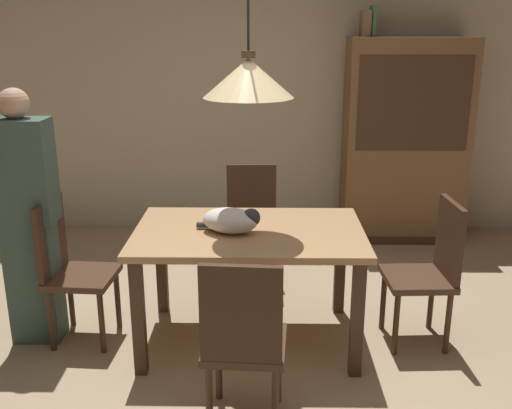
{
  "coord_description": "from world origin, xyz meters",
  "views": [
    {
      "loc": [
        0.02,
        -2.98,
        1.94
      ],
      "look_at": [
        -0.03,
        0.58,
        0.85
      ],
      "focal_mm": 41.02,
      "sensor_mm": 36.0,
      "label": 1
    }
  ],
  "objects_px": {
    "chair_near_front": "(243,338)",
    "book_brown_thick": "(365,23)",
    "book_green_slim": "(373,21)",
    "chair_left_side": "(69,265)",
    "person_standing": "(28,220)",
    "pendant_lamp": "(248,77)",
    "chair_far_back": "(252,221)",
    "cat_sleeping": "(232,220)",
    "dining_table": "(249,245)",
    "hutch_bookcase": "(405,145)",
    "chair_right_side": "(431,267)"
  },
  "relations": [
    {
      "from": "chair_near_front",
      "to": "book_brown_thick",
      "type": "distance_m",
      "value": 3.31
    },
    {
      "from": "chair_near_front",
      "to": "book_green_slim",
      "type": "height_order",
      "value": "book_green_slim"
    },
    {
      "from": "chair_left_side",
      "to": "book_green_slim",
      "type": "distance_m",
      "value": 3.24
    },
    {
      "from": "chair_left_side",
      "to": "person_standing",
      "type": "distance_m",
      "value": 0.37
    },
    {
      "from": "pendant_lamp",
      "to": "book_brown_thick",
      "type": "xyz_separation_m",
      "value": [
        0.96,
        1.94,
        0.3
      ]
    },
    {
      "from": "chair_far_back",
      "to": "cat_sleeping",
      "type": "xyz_separation_m",
      "value": [
        -0.1,
        -0.93,
        0.32
      ]
    },
    {
      "from": "dining_table",
      "to": "chair_left_side",
      "type": "height_order",
      "value": "chair_left_side"
    },
    {
      "from": "dining_table",
      "to": "hutch_bookcase",
      "type": "relative_size",
      "value": 0.76
    },
    {
      "from": "chair_left_side",
      "to": "dining_table",
      "type": "bearing_deg",
      "value": -0.25
    },
    {
      "from": "cat_sleeping",
      "to": "chair_right_side",
      "type": "bearing_deg",
      "value": 2.41
    },
    {
      "from": "dining_table",
      "to": "chair_near_front",
      "type": "relative_size",
      "value": 1.51
    },
    {
      "from": "person_standing",
      "to": "dining_table",
      "type": "bearing_deg",
      "value": -0.3
    },
    {
      "from": "chair_near_front",
      "to": "pendant_lamp",
      "type": "bearing_deg",
      "value": 89.65
    },
    {
      "from": "dining_table",
      "to": "cat_sleeping",
      "type": "height_order",
      "value": "cat_sleeping"
    },
    {
      "from": "dining_table",
      "to": "chair_far_back",
      "type": "xyz_separation_m",
      "value": [
        -0.0,
        0.88,
        -0.14
      ]
    },
    {
      "from": "hutch_bookcase",
      "to": "book_brown_thick",
      "type": "relative_size",
      "value": 7.71
    },
    {
      "from": "chair_left_side",
      "to": "book_brown_thick",
      "type": "bearing_deg",
      "value": 42.75
    },
    {
      "from": "chair_near_front",
      "to": "book_brown_thick",
      "type": "relative_size",
      "value": 3.88
    },
    {
      "from": "person_standing",
      "to": "cat_sleeping",
      "type": "bearing_deg",
      "value": -2.52
    },
    {
      "from": "pendant_lamp",
      "to": "person_standing",
      "type": "height_order",
      "value": "pendant_lamp"
    },
    {
      "from": "chair_near_front",
      "to": "book_green_slim",
      "type": "relative_size",
      "value": 3.58
    },
    {
      "from": "chair_right_side",
      "to": "person_standing",
      "type": "relative_size",
      "value": 0.58
    },
    {
      "from": "person_standing",
      "to": "hutch_bookcase",
      "type": "bearing_deg",
      "value": 35.18
    },
    {
      "from": "chair_near_front",
      "to": "person_standing",
      "type": "relative_size",
      "value": 0.58
    },
    {
      "from": "book_green_slim",
      "to": "chair_near_front",
      "type": "bearing_deg",
      "value": -110.08
    },
    {
      "from": "pendant_lamp",
      "to": "chair_left_side",
      "type": "bearing_deg",
      "value": 179.75
    },
    {
      "from": "chair_far_back",
      "to": "book_green_slim",
      "type": "relative_size",
      "value": 3.58
    },
    {
      "from": "hutch_bookcase",
      "to": "book_green_slim",
      "type": "bearing_deg",
      "value": 179.76
    },
    {
      "from": "book_brown_thick",
      "to": "dining_table",
      "type": "bearing_deg",
      "value": -116.42
    },
    {
      "from": "chair_left_side",
      "to": "chair_far_back",
      "type": "bearing_deg",
      "value": 37.8
    },
    {
      "from": "pendant_lamp",
      "to": "person_standing",
      "type": "distance_m",
      "value": 1.6
    },
    {
      "from": "cat_sleeping",
      "to": "book_green_slim",
      "type": "distance_m",
      "value": 2.56
    },
    {
      "from": "chair_near_front",
      "to": "chair_far_back",
      "type": "height_order",
      "value": "same"
    },
    {
      "from": "chair_right_side",
      "to": "chair_near_front",
      "type": "distance_m",
      "value": 1.44
    },
    {
      "from": "chair_left_side",
      "to": "chair_near_front",
      "type": "bearing_deg",
      "value": -38.19
    },
    {
      "from": "pendant_lamp",
      "to": "book_brown_thick",
      "type": "height_order",
      "value": "pendant_lamp"
    },
    {
      "from": "chair_left_side",
      "to": "pendant_lamp",
      "type": "bearing_deg",
      "value": -0.25
    },
    {
      "from": "dining_table",
      "to": "chair_near_front",
      "type": "height_order",
      "value": "chair_near_front"
    },
    {
      "from": "dining_table",
      "to": "book_brown_thick",
      "type": "height_order",
      "value": "book_brown_thick"
    },
    {
      "from": "pendant_lamp",
      "to": "book_green_slim",
      "type": "bearing_deg",
      "value": 62.15
    },
    {
      "from": "book_brown_thick",
      "to": "chair_left_side",
      "type": "bearing_deg",
      "value": -137.25
    },
    {
      "from": "cat_sleeping",
      "to": "pendant_lamp",
      "type": "bearing_deg",
      "value": 25.38
    },
    {
      "from": "dining_table",
      "to": "chair_far_back",
      "type": "bearing_deg",
      "value": 90.16
    },
    {
      "from": "dining_table",
      "to": "cat_sleeping",
      "type": "relative_size",
      "value": 3.47
    },
    {
      "from": "pendant_lamp",
      "to": "hutch_bookcase",
      "type": "relative_size",
      "value": 0.7
    },
    {
      "from": "chair_far_back",
      "to": "hutch_bookcase",
      "type": "distance_m",
      "value": 1.78
    },
    {
      "from": "chair_left_side",
      "to": "chair_far_back",
      "type": "xyz_separation_m",
      "value": [
        1.13,
        0.87,
        0.0
      ]
    },
    {
      "from": "chair_left_side",
      "to": "person_standing",
      "type": "relative_size",
      "value": 0.58
    },
    {
      "from": "chair_left_side",
      "to": "pendant_lamp",
      "type": "xyz_separation_m",
      "value": [
        1.13,
        -0.0,
        1.15
      ]
    },
    {
      "from": "chair_right_side",
      "to": "cat_sleeping",
      "type": "distance_m",
      "value": 1.27
    }
  ]
}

